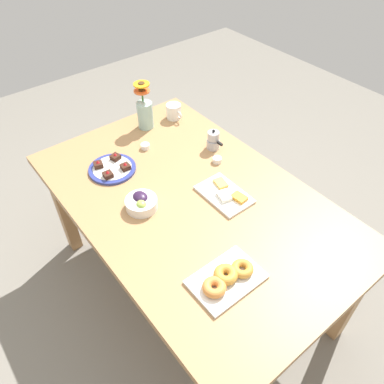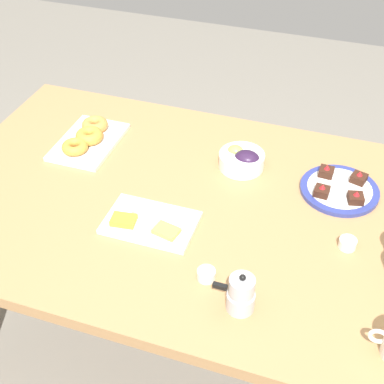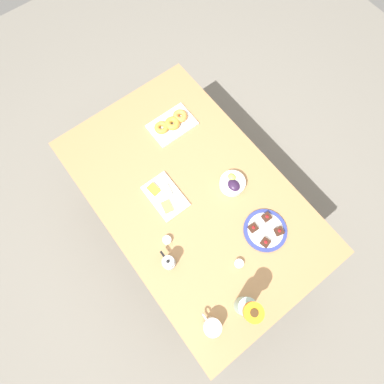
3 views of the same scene
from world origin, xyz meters
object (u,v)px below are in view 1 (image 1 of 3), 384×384
at_px(moka_pot, 213,141).
at_px(flower_vase, 145,112).
at_px(dining_table, 192,210).
at_px(cheese_platter, 225,194).
at_px(jam_cup_berry, 145,146).
at_px(grape_bowl, 141,203).
at_px(coffee_mug, 174,111).
at_px(croissant_platter, 227,278).
at_px(jam_cup_honey, 217,160).
at_px(dessert_plate, 112,168).

bearing_deg(moka_pot, flower_vase, -156.85).
height_order(dining_table, cheese_platter, cheese_platter).
bearing_deg(cheese_platter, flower_vase, 177.65).
relative_size(jam_cup_berry, moka_pot, 0.40).
bearing_deg(grape_bowl, coffee_mug, 132.31).
relative_size(croissant_platter, jam_cup_berry, 5.83).
distance_m(coffee_mug, flower_vase, 0.19).
distance_m(dining_table, jam_cup_honey, 0.32).
bearing_deg(jam_cup_honey, dessert_plate, -121.61).
bearing_deg(moka_pot, jam_cup_berry, -127.84).
bearing_deg(jam_cup_honey, cheese_platter, -32.77).
distance_m(coffee_mug, jam_cup_honey, 0.49).
xyz_separation_m(dining_table, grape_bowl, (-0.10, -0.22, 0.12)).
relative_size(dessert_plate, moka_pot, 2.03).
xyz_separation_m(grape_bowl, croissant_platter, (0.54, 0.04, -0.01)).
relative_size(cheese_platter, jam_cup_honey, 5.42).
distance_m(cheese_platter, jam_cup_honey, 0.26).
distance_m(jam_cup_honey, moka_pot, 0.13).
bearing_deg(dessert_plate, dining_table, 24.76).
relative_size(coffee_mug, grape_bowl, 0.84).
relative_size(dining_table, cheese_platter, 6.15).
bearing_deg(coffee_mug, dining_table, -29.54).
relative_size(cheese_platter, moka_pot, 2.18).
xyz_separation_m(croissant_platter, jam_cup_honey, (-0.57, 0.45, -0.01)).
relative_size(coffee_mug, flower_vase, 0.46).
bearing_deg(dining_table, croissant_platter, -22.31).
relative_size(cheese_platter, flower_vase, 0.96).
bearing_deg(jam_cup_honey, moka_pot, 149.36).
bearing_deg(moka_pot, coffee_mug, 178.06).
bearing_deg(grape_bowl, dining_table, 65.89).
height_order(cheese_platter, jam_cup_berry, cheese_platter).
bearing_deg(dining_table, jam_cup_berry, 174.84).
height_order(coffee_mug, jam_cup_berry, coffee_mug).
bearing_deg(dessert_plate, croissant_platter, 0.77).
relative_size(jam_cup_honey, dessert_plate, 0.20).
height_order(coffee_mug, moka_pot, moka_pot).
height_order(dining_table, jam_cup_berry, jam_cup_berry).
xyz_separation_m(flower_vase, moka_pot, (0.40, 0.17, -0.05)).
height_order(cheese_platter, croissant_platter, croissant_platter).
relative_size(coffee_mug, dessert_plate, 0.51).
bearing_deg(croissant_platter, jam_cup_honey, 141.56).
bearing_deg(jam_cup_berry, coffee_mug, 116.01).
relative_size(grape_bowl, dessert_plate, 0.61).
distance_m(dining_table, cheese_platter, 0.18).
bearing_deg(flower_vase, jam_cup_berry, -34.62).
relative_size(cheese_platter, croissant_platter, 0.93).
relative_size(dining_table, flower_vase, 5.89).
bearing_deg(jam_cup_berry, dining_table, -5.16).
relative_size(jam_cup_berry, dessert_plate, 0.20).
distance_m(jam_cup_honey, dessert_plate, 0.54).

